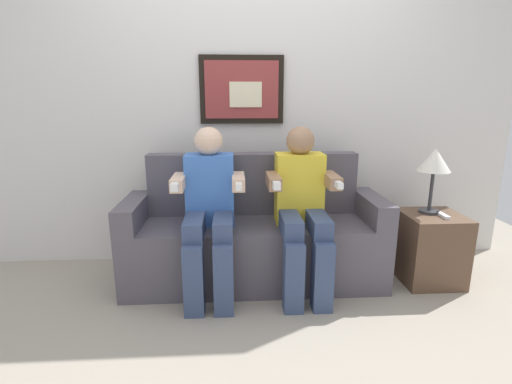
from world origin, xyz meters
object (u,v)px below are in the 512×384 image
person_on_right (302,205)px  side_table_right (430,248)px  table_lamp (434,163)px  spare_remote_on_table (443,215)px  person_on_left (209,206)px  couch (254,238)px

person_on_right → side_table_right: person_on_right is taller
table_lamp → spare_remote_on_table: (0.05, -0.10, -0.35)m
person_on_left → side_table_right: person_on_left is taller
table_lamp → spare_remote_on_table: size_ratio=3.54×
person_on_right → spare_remote_on_table: (0.98, 0.01, -0.10)m
couch → person_on_left: (-0.30, -0.17, 0.29)m
person_on_right → table_lamp: person_on_right is taller
couch → spare_remote_on_table: couch is taller
person_on_left → spare_remote_on_table: size_ratio=8.54×
person_on_left → spare_remote_on_table: (1.59, 0.01, -0.10)m
person_on_right → side_table_right: (0.95, 0.06, -0.36)m
spare_remote_on_table → table_lamp: bearing=115.7°
couch → spare_remote_on_table: (1.29, -0.16, 0.20)m
table_lamp → side_table_right: bearing=-73.3°
couch → side_table_right: couch is taller
side_table_right → table_lamp: (-0.01, 0.05, 0.61)m
person_on_right → table_lamp: size_ratio=2.41×
person_on_right → spare_remote_on_table: 0.99m
table_lamp → spare_remote_on_table: table_lamp is taller
table_lamp → spare_remote_on_table: bearing=-64.3°
couch → spare_remote_on_table: bearing=-7.1°
side_table_right → spare_remote_on_table: 0.27m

